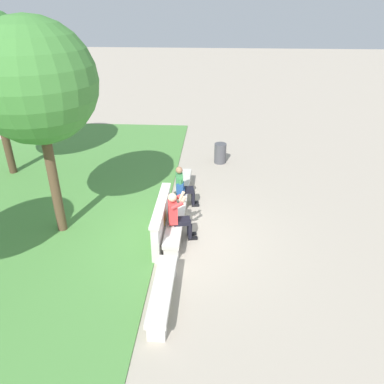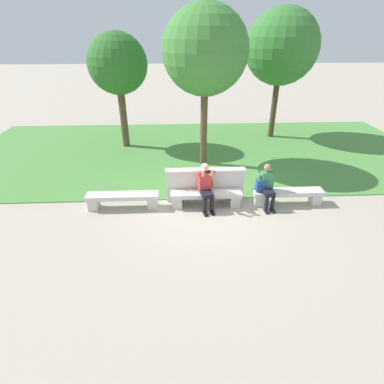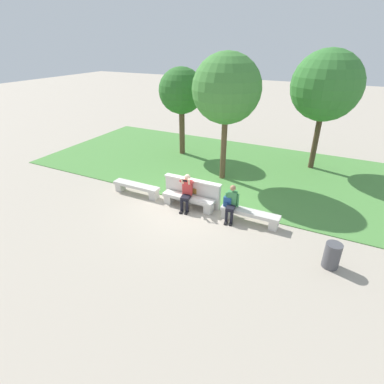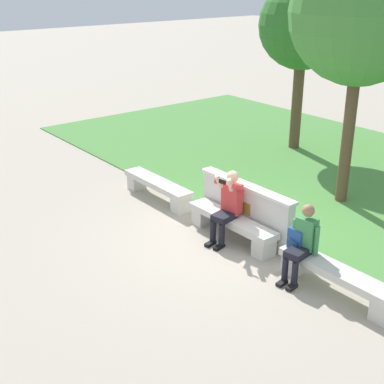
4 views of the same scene
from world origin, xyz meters
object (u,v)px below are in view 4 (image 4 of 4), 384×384
at_px(bench_near, 232,224).
at_px(person_photographer, 228,203).
at_px(bench_main, 158,187).
at_px(bench_mid, 337,277).
at_px(person_distant, 302,241).
at_px(tree_behind_wall, 362,13).
at_px(backpack, 297,239).
at_px(tree_right_background, 303,26).

relative_size(bench_near, person_photographer, 1.53).
relative_size(bench_main, bench_mid, 1.00).
distance_m(bench_main, person_distant, 4.07).
bearing_deg(bench_near, person_photographer, -110.17).
bearing_deg(person_distant, tree_behind_wall, 116.25).
distance_m(bench_main, backpack, 3.92).
distance_m(tree_behind_wall, tree_right_background, 3.84).
bearing_deg(person_photographer, person_distant, 0.35).
bearing_deg(person_distant, bench_main, 179.07).
bearing_deg(bench_mid, backpack, -179.73).
height_order(bench_mid, person_photographer, person_photographer).
bearing_deg(tree_behind_wall, person_distant, -63.75).
bearing_deg(backpack, person_photographer, -177.38).
xyz_separation_m(bench_main, person_distant, (4.06, -0.07, 0.37)).
bearing_deg(bench_near, tree_right_background, 120.41).
relative_size(person_photographer, person_distant, 1.05).
height_order(person_photographer, tree_right_background, tree_right_background).
distance_m(bench_main, tree_behind_wall, 5.33).
distance_m(person_photographer, tree_right_background, 6.53).
bearing_deg(tree_right_background, person_distant, -47.82).
relative_size(bench_mid, backpack, 4.72).
distance_m(person_distant, backpack, 0.17).
relative_size(bench_main, bench_near, 1.00).
height_order(bench_main, tree_right_background, tree_right_background).
bearing_deg(bench_near, backpack, -0.14).
relative_size(bench_near, backpack, 4.72).
bearing_deg(person_distant, tree_right_background, 132.18).
xyz_separation_m(bench_main, tree_behind_wall, (2.52, 3.05, 3.57)).
height_order(bench_mid, tree_right_background, tree_right_background).
relative_size(person_distant, backpack, 2.94).
bearing_deg(tree_right_background, backpack, -48.39).
bearing_deg(bench_near, tree_behind_wall, 86.97).
xyz_separation_m(bench_main, person_photographer, (2.33, -0.08, 0.43)).
xyz_separation_m(bench_main, tree_right_background, (-0.66, 5.13, 2.99)).
distance_m(bench_near, backpack, 1.58).
bearing_deg(backpack, bench_main, 179.94).
height_order(bench_near, tree_behind_wall, tree_behind_wall).
bearing_deg(person_photographer, tree_right_background, 119.82).
bearing_deg(tree_behind_wall, person_photographer, -93.47).
relative_size(backpack, tree_behind_wall, 0.08).
distance_m(person_distant, tree_behind_wall, 4.72).
bearing_deg(tree_right_background, bench_main, -82.72).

